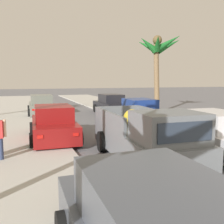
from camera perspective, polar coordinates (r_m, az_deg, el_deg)
The scene contains 11 objects.
sidewalk_left at distance 13.51m, azimuth -23.53°, elevation -4.31°, with size 5.16×60.00×0.12m, color #B2AFA8.
sidewalk_right at distance 16.14m, azimuth 13.27°, elevation -2.10°, with size 5.16×60.00×0.12m, color #B2AFA8.
curb_left at distance 13.49m, azimuth -18.50°, elevation -4.14°, with size 0.16×60.00×0.10m, color silver.
curb_right at distance 15.52m, azimuth 9.63°, elevation -2.41°, with size 0.16×60.00×0.10m, color silver.
pickup_truck at distance 8.05m, azimuth 7.67°, elevation -6.03°, with size 2.39×5.29×1.80m.
car_right_near at distance 11.24m, azimuth -13.19°, elevation -2.74°, with size 2.17×4.32×1.54m.
car_left_mid at distance 15.00m, azimuth 6.14°, elevation -0.12°, with size 2.19×4.33×1.54m.
car_right_mid at distance 9.65m, azimuth 22.01°, elevation -4.71°, with size 2.21×4.34×1.54m.
car_left_far at distance 19.79m, azimuth -15.79°, elevation 1.42°, with size 2.11×4.30×1.54m.
car_right_far at distance 19.81m, azimuth -0.28°, elevation 1.70°, with size 2.05×4.27×1.54m.
palm_tree_right_mid at distance 20.86m, azimuth 10.38°, elevation 13.63°, with size 3.71×4.17×6.16m.
Camera 1 is at (-4.03, -1.24, 2.62)m, focal length 40.06 mm.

